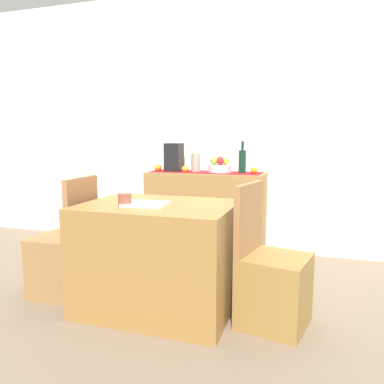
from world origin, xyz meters
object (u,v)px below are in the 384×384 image
(coffee_maker, at_px, (174,157))
(dining_table, at_px, (159,257))
(fruit_bowl, at_px, (220,168))
(chair_near_window, at_px, (65,260))
(sideboard_console, at_px, (205,213))
(chair_by_corner, at_px, (272,284))
(wine_bottle, at_px, (242,161))
(open_book, at_px, (146,204))
(ceramic_vase, at_px, (196,163))
(coffee_cup, at_px, (125,200))

(coffee_maker, xyz_separation_m, dining_table, (0.40, -1.36, -0.61))
(fruit_bowl, bearing_deg, chair_near_window, -122.54)
(sideboard_console, xyz_separation_m, dining_table, (0.06, -1.36, -0.05))
(chair_near_window, relative_size, chair_by_corner, 1.00)
(wine_bottle, bearing_deg, coffee_maker, -180.00)
(chair_near_window, bearing_deg, open_book, -6.25)
(fruit_bowl, height_order, ceramic_vase, ceramic_vase)
(fruit_bowl, distance_m, dining_table, 1.45)
(dining_table, height_order, coffee_cup, coffee_cup)
(chair_near_window, bearing_deg, chair_by_corner, 0.10)
(coffee_cup, distance_m, chair_near_window, 0.80)
(ceramic_vase, bearing_deg, coffee_cup, -90.47)
(wine_bottle, height_order, chair_by_corner, wine_bottle)
(sideboard_console, height_order, chair_near_window, chair_near_window)
(coffee_cup, bearing_deg, wine_bottle, 71.76)
(coffee_maker, bearing_deg, coffee_cup, -81.50)
(open_book, relative_size, coffee_cup, 3.20)
(coffee_maker, height_order, open_book, coffee_maker)
(wine_bottle, bearing_deg, coffee_cup, -108.24)
(chair_near_window, bearing_deg, wine_bottle, 51.18)
(coffee_cup, xyz_separation_m, chair_by_corner, (0.95, 0.14, -0.52))
(ceramic_vase, height_order, chair_near_window, ceramic_vase)
(fruit_bowl, bearing_deg, ceramic_vase, 180.00)
(wine_bottle, distance_m, open_book, 1.50)
(open_book, bearing_deg, sideboard_console, 85.50)
(coffee_maker, xyz_separation_m, chair_near_window, (-0.37, -1.36, -0.72))
(sideboard_console, xyz_separation_m, open_book, (0.00, -1.44, 0.33))
(chair_near_window, bearing_deg, fruit_bowl, 57.46)
(coffee_cup, bearing_deg, chair_near_window, 166.83)
(open_book, relative_size, chair_near_window, 0.31)
(dining_table, bearing_deg, coffee_maker, 106.37)
(open_book, bearing_deg, fruit_bowl, 79.61)
(chair_by_corner, bearing_deg, coffee_cup, -171.44)
(sideboard_console, relative_size, coffee_maker, 4.07)
(dining_table, bearing_deg, coffee_cup, -141.43)
(wine_bottle, distance_m, coffee_cup, 1.59)
(sideboard_console, distance_m, fruit_bowl, 0.49)
(coffee_maker, relative_size, coffee_cup, 3.36)
(fruit_bowl, xyz_separation_m, coffee_maker, (-0.49, 0.00, 0.10))
(chair_by_corner, bearing_deg, coffee_maker, 130.88)
(dining_table, height_order, chair_near_window, chair_near_window)
(coffee_maker, xyz_separation_m, chair_by_corner, (1.17, -1.35, -0.72))
(wine_bottle, bearing_deg, dining_table, -103.20)
(chair_near_window, height_order, chair_by_corner, same)
(chair_near_window, distance_m, chair_by_corner, 1.55)
(fruit_bowl, xyz_separation_m, open_book, (-0.15, -1.44, -0.13))
(ceramic_vase, bearing_deg, sideboard_console, 0.00)
(wine_bottle, relative_size, open_book, 1.13)
(ceramic_vase, bearing_deg, chair_near_window, -114.23)
(coffee_cup, bearing_deg, sideboard_console, 85.44)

